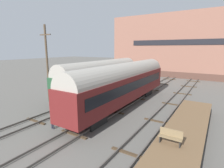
{
  "coord_description": "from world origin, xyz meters",
  "views": [
    {
      "loc": [
        9.31,
        -12.26,
        6.74
      ],
      "look_at": [
        -2.44,
        6.67,
        2.2
      ],
      "focal_mm": 28.0,
      "sensor_mm": 36.0,
      "label": 1
    }
  ],
  "objects_px": {
    "train_car_maroon": "(124,82)",
    "person_worker": "(52,117)",
    "utility_pole": "(47,64)",
    "train_car_green": "(102,76)",
    "bench": "(171,136)"
  },
  "relations": [
    {
      "from": "person_worker",
      "to": "train_car_maroon",
      "type": "bearing_deg",
      "value": 74.96
    },
    {
      "from": "train_car_maroon",
      "to": "person_worker",
      "type": "height_order",
      "value": "train_car_maroon"
    },
    {
      "from": "train_car_maroon",
      "to": "bench",
      "type": "xyz_separation_m",
      "value": [
        7.18,
        -7.42,
        -1.48
      ]
    },
    {
      "from": "train_car_green",
      "to": "bench",
      "type": "height_order",
      "value": "train_car_green"
    },
    {
      "from": "train_car_green",
      "to": "bench",
      "type": "relative_size",
      "value": 11.61
    },
    {
      "from": "utility_pole",
      "to": "person_worker",
      "type": "bearing_deg",
      "value": -37.38
    },
    {
      "from": "train_car_maroon",
      "to": "bench",
      "type": "distance_m",
      "value": 10.43
    },
    {
      "from": "train_car_maroon",
      "to": "train_car_green",
      "type": "distance_m",
      "value": 5.45
    },
    {
      "from": "train_car_maroon",
      "to": "train_car_green",
      "type": "relative_size",
      "value": 1.17
    },
    {
      "from": "train_car_maroon",
      "to": "utility_pole",
      "type": "height_order",
      "value": "utility_pole"
    },
    {
      "from": "bench",
      "to": "utility_pole",
      "type": "relative_size",
      "value": 0.15
    },
    {
      "from": "person_worker",
      "to": "utility_pole",
      "type": "xyz_separation_m",
      "value": [
        -5.85,
        4.47,
        3.85
      ]
    },
    {
      "from": "train_car_green",
      "to": "person_worker",
      "type": "bearing_deg",
      "value": -76.91
    },
    {
      "from": "person_worker",
      "to": "train_car_green",
      "type": "bearing_deg",
      "value": 103.09
    },
    {
      "from": "train_car_maroon",
      "to": "utility_pole",
      "type": "relative_size",
      "value": 2.01
    }
  ]
}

